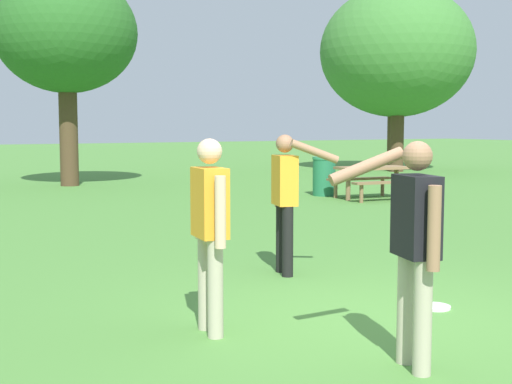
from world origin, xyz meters
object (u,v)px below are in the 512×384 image
person_thrower (286,193)px  tree_slender_mid (397,52)px  person_bystander (210,223)px  picnic_table_near (373,175)px  trash_can_beside_table (324,176)px  person_catcher (414,237)px  tree_far_right (398,62)px  frisbee (435,307)px  tree_broad_center (66,34)px

person_thrower → tree_slender_mid: size_ratio=0.24×
person_bystander → picnic_table_near: bearing=44.3°
trash_can_beside_table → tree_slender_mid: bearing=39.6°
person_catcher → picnic_table_near: 11.62m
person_catcher → picnic_table_near: bearing=52.7°
person_bystander → tree_far_right: bearing=45.3°
person_catcher → trash_can_beside_table: size_ratio=1.71×
picnic_table_near → tree_slender_mid: tree_slender_mid is taller
trash_can_beside_table → frisbee: bearing=-119.1°
person_bystander → tree_broad_center: tree_broad_center is taller
person_thrower → tree_slender_mid: tree_slender_mid is taller
person_bystander → picnic_table_near: 11.09m
person_thrower → tree_far_right: (13.12, 13.35, 3.08)m
person_thrower → tree_slender_mid: bearing=45.8°
person_thrower → picnic_table_near: bearing=44.6°
person_thrower → tree_far_right: bearing=45.5°
trash_can_beside_table → tree_broad_center: (-4.77, 5.89, 3.81)m
person_catcher → tree_far_right: bearing=49.7°
person_bystander → tree_far_right: (14.89, 15.03, 3.10)m
person_catcher → tree_broad_center: bearing=83.9°
tree_broad_center → tree_slender_mid: tree_slender_mid is taller
tree_broad_center → tree_far_right: (12.26, 0.14, -0.25)m
frisbee → person_thrower: bearing=102.5°
person_thrower → person_bystander: size_ratio=1.00×
tree_broad_center → tree_far_right: bearing=0.7°
frisbee → trash_can_beside_table: size_ratio=0.31×
tree_broad_center → tree_far_right: tree_broad_center is taller
person_catcher → tree_far_right: tree_far_right is taller
frisbee → tree_slender_mid: 20.70m
picnic_table_near → person_catcher: bearing=-127.3°
trash_can_beside_table → person_bystander: bearing=-129.5°
person_thrower → tree_far_right: tree_far_right is taller
tree_slender_mid → tree_far_right: bearing=-118.5°
frisbee → tree_broad_center: bearing=88.5°
tree_far_right → tree_slender_mid: tree_slender_mid is taller
person_catcher → tree_slender_mid: tree_slender_mid is taller
person_bystander → tree_broad_center: size_ratio=0.27×
person_bystander → tree_slender_mid: tree_slender_mid is taller
person_thrower → tree_slender_mid: (13.27, 13.63, 3.49)m
person_catcher → tree_slender_mid: 22.24m
picnic_table_near → trash_can_beside_table: trash_can_beside_table is taller
person_thrower → tree_broad_center: bearing=86.3°
person_catcher → person_bystander: same height
tree_far_right → person_catcher: bearing=-130.3°
person_catcher → picnic_table_near: (7.04, 9.23, -0.40)m
person_thrower → trash_can_beside_table: 9.24m
person_catcher → person_bystander: bearing=120.9°
tree_broad_center → picnic_table_near: bearing=-53.5°
picnic_table_near → tree_broad_center: tree_broad_center is taller
person_bystander → frisbee: person_bystander is taller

